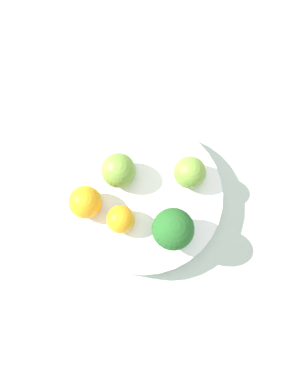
# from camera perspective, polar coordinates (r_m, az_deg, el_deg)

# --- Properties ---
(ground_plane) EXTENTS (6.00, 6.00, 0.00)m
(ground_plane) POSITION_cam_1_polar(r_m,az_deg,el_deg) (0.62, 0.00, -1.65)
(ground_plane) COLOR gray
(table_surface) EXTENTS (1.20, 1.20, 0.02)m
(table_surface) POSITION_cam_1_polar(r_m,az_deg,el_deg) (0.61, 0.00, -1.43)
(table_surface) COLOR #B2C6B2
(table_surface) RESTS_ON ground_plane
(bowl) EXTENTS (0.24, 0.24, 0.04)m
(bowl) POSITION_cam_1_polar(r_m,az_deg,el_deg) (0.58, 0.00, -0.75)
(bowl) COLOR white
(bowl) RESTS_ON table_surface
(broccoli) EXTENTS (0.06, 0.06, 0.07)m
(broccoli) POSITION_cam_1_polar(r_m,az_deg,el_deg) (0.51, 4.06, -5.94)
(broccoli) COLOR #8CB76B
(broccoli) RESTS_ON bowl
(apple_red) EXTENTS (0.05, 0.05, 0.05)m
(apple_red) POSITION_cam_1_polar(r_m,az_deg,el_deg) (0.55, -3.91, 3.31)
(apple_red) COLOR olive
(apple_red) RESTS_ON bowl
(apple_green) EXTENTS (0.05, 0.05, 0.05)m
(apple_green) POSITION_cam_1_polar(r_m,az_deg,el_deg) (0.55, 6.98, 2.99)
(apple_green) COLOR olive
(apple_green) RESTS_ON bowl
(orange_front) EXTENTS (0.04, 0.04, 0.04)m
(orange_front) POSITION_cam_1_polar(r_m,az_deg,el_deg) (0.54, -3.57, -4.18)
(orange_front) COLOR orange
(orange_front) RESTS_ON bowl
(orange_back) EXTENTS (0.05, 0.05, 0.05)m
(orange_back) POSITION_cam_1_polar(r_m,az_deg,el_deg) (0.54, -8.92, -1.54)
(orange_back) COLOR orange
(orange_back) RESTS_ON bowl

